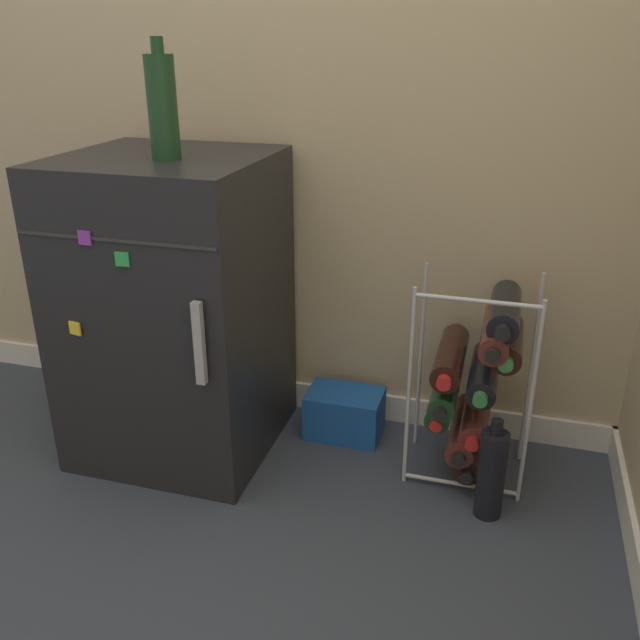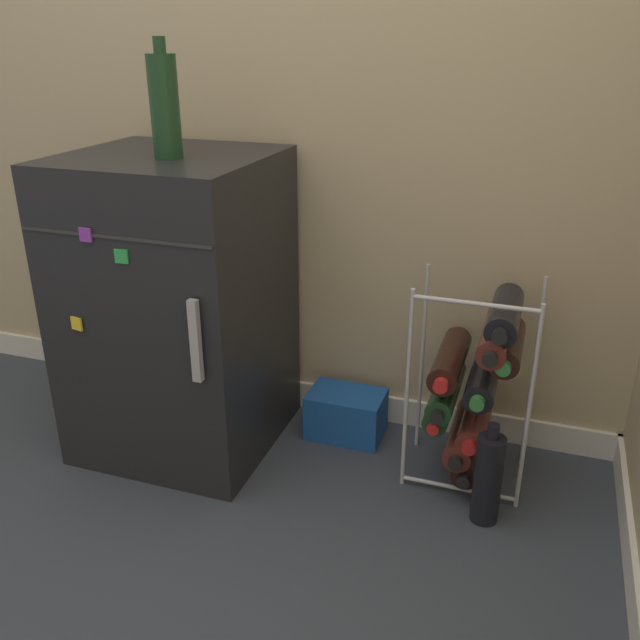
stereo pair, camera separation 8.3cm
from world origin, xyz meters
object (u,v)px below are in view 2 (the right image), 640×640
object	(u,v)px
mini_fridge	(179,306)
wine_rack	(474,383)
fridge_top_bottle	(165,106)
soda_box	(346,414)
loose_bottle_floor	(488,478)

from	to	relation	value
mini_fridge	wine_rack	bearing A→B (deg)	4.68
fridge_top_bottle	mini_fridge	bearing A→B (deg)	128.71
mini_fridge	wine_rack	distance (m)	0.89
soda_box	wine_rack	bearing A→B (deg)	-13.39
mini_fridge	soda_box	xyz separation A→B (m)	(0.48, 0.17, -0.37)
wine_rack	soda_box	size ratio (longest dim) A/B	2.52
wine_rack	loose_bottle_floor	xyz separation A→B (m)	(0.07, -0.18, -0.17)
wine_rack	soda_box	bearing A→B (deg)	166.61
fridge_top_bottle	loose_bottle_floor	bearing A→B (deg)	-3.53
soda_box	loose_bottle_floor	bearing A→B (deg)	-30.54
loose_bottle_floor	wine_rack	bearing A→B (deg)	111.75
mini_fridge	fridge_top_bottle	size ratio (longest dim) A/B	3.01
fridge_top_bottle	wine_rack	bearing A→B (deg)	8.70
mini_fridge	loose_bottle_floor	distance (m)	1.00
fridge_top_bottle	loose_bottle_floor	xyz separation A→B (m)	(0.90, -0.06, -0.90)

